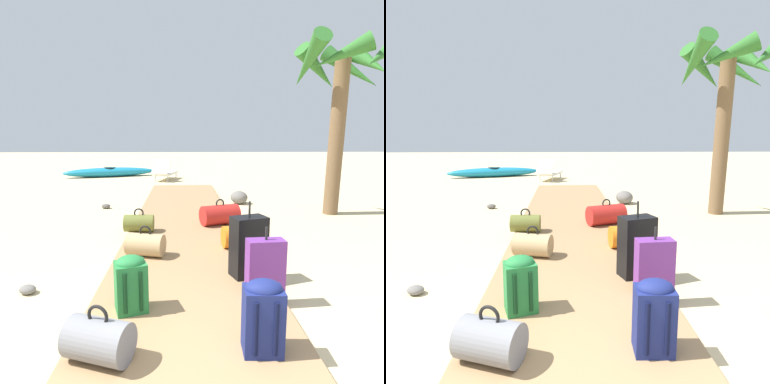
{
  "view_description": "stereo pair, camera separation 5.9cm",
  "coord_description": "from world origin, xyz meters",
  "views": [
    {
      "loc": [
        -0.06,
        -1.48,
        1.65
      ],
      "look_at": [
        0.16,
        5.16,
        0.55
      ],
      "focal_mm": 31.54,
      "sensor_mm": 36.0,
      "label": 1
    },
    {
      "loc": [
        -0.12,
        -1.47,
        1.65
      ],
      "look_at": [
        0.16,
        5.16,
        0.55
      ],
      "focal_mm": 31.54,
      "sensor_mm": 36.0,
      "label": 2
    }
  ],
  "objects": [
    {
      "name": "backpack_green",
      "position": [
        -0.52,
        1.4,
        0.36
      ],
      "size": [
        0.33,
        0.31,
        0.52
      ],
      "color": "#237538",
      "rests_on": "boardwalk"
    },
    {
      "name": "duffel_bag_orange",
      "position": [
        0.77,
        3.15,
        0.24
      ],
      "size": [
        0.51,
        0.37,
        0.42
      ],
      "color": "orange",
      "rests_on": "boardwalk"
    },
    {
      "name": "duffel_bag_tan",
      "position": [
        -0.54,
        2.84,
        0.23
      ],
      "size": [
        0.55,
        0.41,
        0.41
      ],
      "color": "tan",
      "rests_on": "boardwalk"
    },
    {
      "name": "rock_left_near",
      "position": [
        -1.7,
        1.94,
        0.05
      ],
      "size": [
        0.23,
        0.21,
        0.09
      ],
      "primitive_type": "ellipsoid",
      "rotation": [
        0.0,
        0.0,
        2.75
      ],
      "color": "slate",
      "rests_on": "ground"
    },
    {
      "name": "suitcase_black",
      "position": [
        0.7,
        2.15,
        0.42
      ],
      "size": [
        0.44,
        0.35,
        0.86
      ],
      "color": "black",
      "rests_on": "boardwalk"
    },
    {
      "name": "backpack_navy",
      "position": [
        0.53,
        0.77,
        0.38
      ],
      "size": [
        0.29,
        0.25,
        0.56
      ],
      "color": "navy",
      "rests_on": "boardwalk"
    },
    {
      "name": "rock_right_near",
      "position": [
        1.37,
        6.68,
        0.16
      ],
      "size": [
        0.49,
        0.55,
        0.32
      ],
      "primitive_type": "ellipsoid",
      "rotation": [
        0.0,
        0.0,
        0.17
      ],
      "color": "slate",
      "rests_on": "ground"
    },
    {
      "name": "duffel_bag_grey",
      "position": [
        -0.65,
        0.72,
        0.24
      ],
      "size": [
        0.53,
        0.44,
        0.42
      ],
      "color": "slate",
      "rests_on": "boardwalk"
    },
    {
      "name": "duffel_bag_olive",
      "position": [
        -0.76,
        4.0,
        0.22
      ],
      "size": [
        0.49,
        0.3,
        0.4
      ],
      "color": "olive",
      "rests_on": "boardwalk"
    },
    {
      "name": "palm_tree_far_right",
      "position": [
        3.21,
        5.45,
        2.77
      ],
      "size": [
        2.1,
        2.28,
        3.63
      ],
      "color": "brown",
      "rests_on": "ground"
    },
    {
      "name": "duffel_bag_red",
      "position": [
        0.63,
        4.41,
        0.26
      ],
      "size": [
        0.76,
        0.56,
        0.47
      ],
      "color": "red",
      "rests_on": "boardwalk"
    },
    {
      "name": "lounge_chair",
      "position": [
        -0.67,
        11.25,
        0.33
      ],
      "size": [
        0.97,
        1.65,
        0.79
      ],
      "color": "white",
      "rests_on": "ground"
    },
    {
      "name": "kayak",
      "position": [
        -2.99,
        12.43,
        0.19
      ],
      "size": [
        3.7,
        1.72,
        0.39
      ],
      "color": "teal",
      "rests_on": "ground"
    },
    {
      "name": "ground_plane",
      "position": [
        0.0,
        3.76,
        0.0
      ],
      "size": [
        60.0,
        60.0,
        0.0
      ],
      "primitive_type": "plane",
      "color": "#CCB789"
    },
    {
      "name": "rock_left_mid",
      "position": [
        -1.8,
        6.21,
        0.06
      ],
      "size": [
        0.26,
        0.24,
        0.11
      ],
      "primitive_type": "ellipsoid",
      "rotation": [
        0.0,
        0.0,
        2.78
      ],
      "color": "#5B5651",
      "rests_on": "ground"
    },
    {
      "name": "boardwalk",
      "position": [
        0.0,
        4.69,
        0.04
      ],
      "size": [
        1.87,
        9.39,
        0.08
      ],
      "primitive_type": "cube",
      "color": "#9E7A51",
      "rests_on": "ground"
    },
    {
      "name": "suitcase_purple",
      "position": [
        0.75,
        1.6,
        0.38
      ],
      "size": [
        0.37,
        0.2,
        0.72
      ],
      "color": "#6B2D84",
      "rests_on": "boardwalk"
    }
  ]
}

